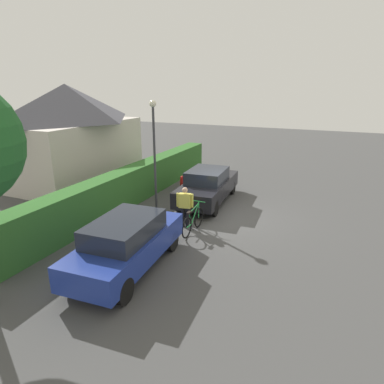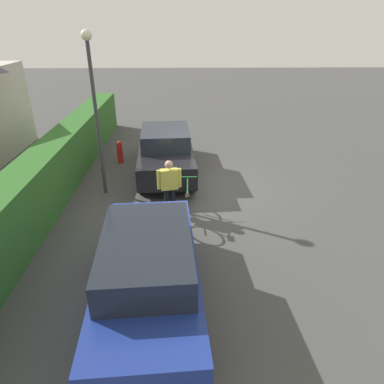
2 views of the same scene
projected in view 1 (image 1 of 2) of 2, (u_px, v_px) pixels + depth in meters
ground_plane at (225, 216)px, 13.52m from camera, size 60.00×60.00×0.00m
hedge_row at (132, 185)px, 14.99m from camera, size 14.44×0.90×1.58m
house_distant at (70, 133)px, 17.75m from camera, size 7.37×4.70×5.15m
parked_car_near at (127, 243)px, 9.39m from camera, size 4.38×1.96×1.57m
parked_car_far at (208, 185)px, 14.88m from camera, size 4.62×2.02×1.54m
bicycle at (193, 221)px, 11.91m from camera, size 1.78×0.50×1.03m
person_rider at (185, 204)px, 12.21m from camera, size 0.28×0.63×1.55m
street_lamp at (154, 141)px, 13.56m from camera, size 0.28×0.28×4.52m
fire_hydrant at (182, 184)px, 16.48m from camera, size 0.20×0.20×0.81m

